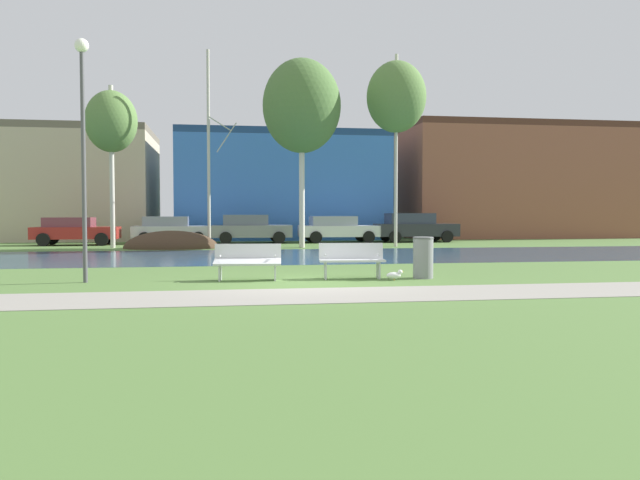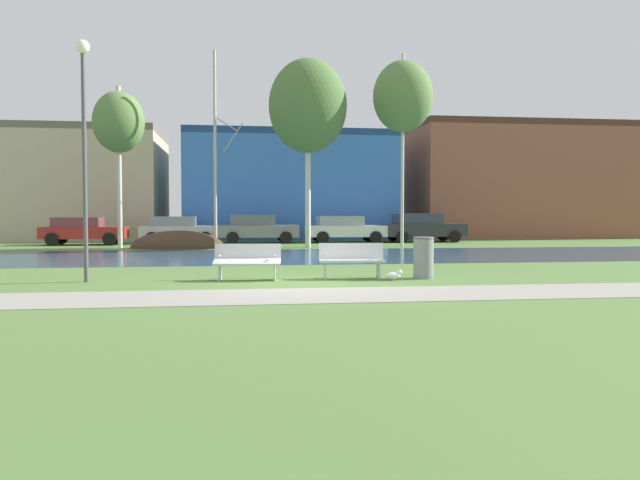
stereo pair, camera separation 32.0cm
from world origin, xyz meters
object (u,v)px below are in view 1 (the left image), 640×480
(parked_suv_fifth_dark, at_px, (414,227))
(parked_van_nearest_red, at_px, (75,230))
(bench_left, at_px, (248,261))
(streetlamp, at_px, (83,121))
(parked_hatch_third_grey, at_px, (250,228))
(parked_sedan_second_silver, at_px, (171,229))
(trash_bin, at_px, (423,257))
(parked_wagon_fourth_white, at_px, (337,228))
(bench_right, at_px, (352,259))
(seagull, at_px, (395,275))

(parked_suv_fifth_dark, bearing_deg, parked_van_nearest_red, -177.62)
(bench_left, bearing_deg, parked_van_nearest_red, 113.81)
(streetlamp, height_order, parked_hatch_third_grey, streetlamp)
(streetlamp, height_order, parked_sedan_second_silver, streetlamp)
(trash_bin, xyz_separation_m, parked_wagon_fourth_white, (1.35, 18.70, 0.23))
(bench_right, relative_size, parked_sedan_second_silver, 0.40)
(parked_hatch_third_grey, bearing_deg, parked_sedan_second_silver, 176.47)
(trash_bin, height_order, streetlamp, streetlamp)
(trash_bin, bearing_deg, parked_van_nearest_red, 124.11)
(parked_hatch_third_grey, relative_size, parked_wagon_fourth_white, 0.96)
(bench_right, distance_m, parked_van_nearest_red, 20.50)
(seagull, bearing_deg, trash_bin, 25.17)
(trash_bin, bearing_deg, parked_sedan_second_silver, 111.67)
(parked_hatch_third_grey, bearing_deg, bench_right, -84.94)
(seagull, xyz_separation_m, streetlamp, (-7.22, 0.71, 3.59))
(bench_right, height_order, parked_wagon_fourth_white, parked_wagon_fourth_white)
(bench_left, height_order, seagull, bench_left)
(bench_right, xyz_separation_m, parked_wagon_fourth_white, (3.12, 18.50, 0.29))
(bench_left, bearing_deg, parked_hatch_third_grey, 87.15)
(parked_suv_fifth_dark, bearing_deg, streetlamp, -126.85)
(bench_right, distance_m, parked_sedan_second_silver, 19.56)
(parked_hatch_third_grey, xyz_separation_m, parked_suv_fifth_dark, (9.06, -0.01, 0.04))
(bench_right, bearing_deg, parked_hatch_third_grey, 95.06)
(trash_bin, bearing_deg, parked_hatch_third_grey, 100.32)
(bench_right, height_order, seagull, bench_right)
(parked_hatch_third_grey, distance_m, parked_suv_fifth_dark, 9.06)
(streetlamp, bearing_deg, parked_wagon_fourth_white, 62.88)
(bench_right, relative_size, seagull, 3.78)
(parked_wagon_fourth_white, bearing_deg, bench_left, -107.04)
(trash_bin, height_order, parked_suv_fifth_dark, parked_suv_fifth_dark)
(parked_hatch_third_grey, relative_size, parked_suv_fifth_dark, 0.94)
(parked_van_nearest_red, relative_size, parked_hatch_third_grey, 0.98)
(parked_van_nearest_red, distance_m, parked_wagon_fourth_white, 13.50)
(parked_van_nearest_red, xyz_separation_m, parked_hatch_third_grey, (8.72, 0.75, 0.05))
(bench_right, distance_m, parked_wagon_fourth_white, 18.76)
(trash_bin, xyz_separation_m, parked_hatch_third_grey, (-3.40, 18.64, 0.26))
(trash_bin, distance_m, parked_sedan_second_silver, 20.34)
(parked_sedan_second_silver, relative_size, parked_wagon_fourth_white, 0.94)
(parked_wagon_fourth_white, relative_size, parked_suv_fifth_dark, 0.98)
(seagull, bearing_deg, streetlamp, 174.42)
(parked_wagon_fourth_white, distance_m, parked_suv_fifth_dark, 4.32)
(bench_left, height_order, bench_right, same)
(seagull, bearing_deg, parked_suv_fifth_dark, 71.11)
(parked_van_nearest_red, distance_m, parked_suv_fifth_dark, 17.80)
(trash_bin, relative_size, parked_sedan_second_silver, 0.25)
(trash_bin, relative_size, parked_wagon_fourth_white, 0.24)
(parked_hatch_third_grey, bearing_deg, bench_left, -92.85)
(parked_sedan_second_silver, distance_m, parked_suv_fifth_dark, 13.18)
(trash_bin, relative_size, parked_hatch_third_grey, 0.25)
(parked_sedan_second_silver, xyz_separation_m, parked_suv_fifth_dark, (13.18, -0.27, 0.07))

